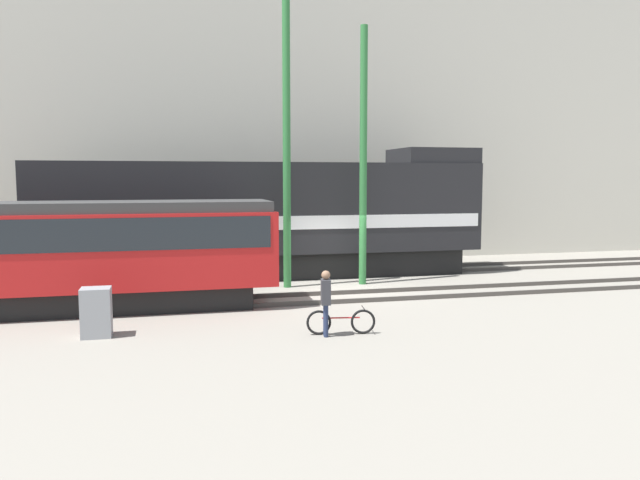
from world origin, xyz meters
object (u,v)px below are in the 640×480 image
object	(u,v)px
streetcar	(62,250)
utility_pole_center	(363,157)
bicycle	(341,322)
signal_box	(96,312)
person	(326,297)
freight_locomotive	(268,217)
utility_pole_left	(287,145)

from	to	relation	value
streetcar	utility_pole_center	bearing A→B (deg)	14.51
bicycle	signal_box	distance (m)	5.94
signal_box	person	bearing A→B (deg)	-13.33
freight_locomotive	utility_pole_left	distance (m)	3.65
freight_locomotive	signal_box	bearing A→B (deg)	-123.96
freight_locomotive	utility_pole_left	size ratio (longest dim) A/B	1.70
streetcar	signal_box	size ratio (longest dim) A/B	10.03
person	utility_pole_left	size ratio (longest dim) A/B	0.16
streetcar	person	xyz separation A→B (m)	(6.60, -4.42, -0.83)
freight_locomotive	utility_pole_left	xyz separation A→B (m)	(0.27, -2.52, 2.62)
freight_locomotive	signal_box	distance (m)	10.03
bicycle	utility_pole_center	size ratio (longest dim) A/B	0.19
bicycle	signal_box	bearing A→B (deg)	168.38
bicycle	utility_pole_center	world-z (taller)	utility_pole_center
bicycle	utility_pole_left	xyz separation A→B (m)	(-0.03, 6.86, 4.64)
bicycle	person	xyz separation A→B (m)	(-0.41, -0.08, 0.66)
streetcar	bicycle	world-z (taller)	streetcar
utility_pole_left	signal_box	size ratio (longest dim) A/B	8.26
streetcar	utility_pole_left	world-z (taller)	utility_pole_left
utility_pole_left	person	bearing A→B (deg)	-93.14
freight_locomotive	streetcar	bearing A→B (deg)	-143.04
person	signal_box	distance (m)	5.57
bicycle	streetcar	bearing A→B (deg)	148.24
utility_pole_center	signal_box	xyz separation A→B (m)	(-8.56, -5.67, -3.97)
freight_locomotive	signal_box	world-z (taller)	freight_locomotive
freight_locomotive	bicycle	size ratio (longest dim) A/B	9.95
bicycle	utility_pole_left	size ratio (longest dim) A/B	0.17
freight_locomotive	signal_box	size ratio (longest dim) A/B	14.08
streetcar	person	world-z (taller)	streetcar
freight_locomotive	person	xyz separation A→B (m)	(-0.11, -9.47, -1.36)
freight_locomotive	person	size ratio (longest dim) A/B	10.46
utility_pole_left	signal_box	xyz separation A→B (m)	(-5.78, -5.67, -4.36)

